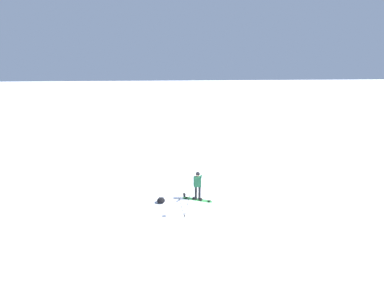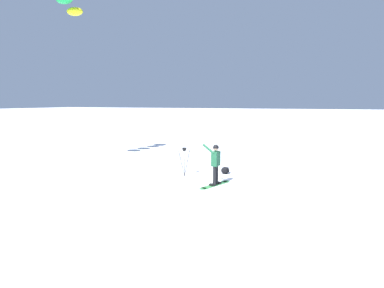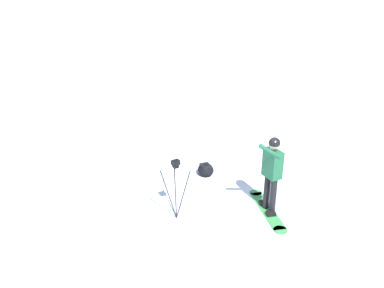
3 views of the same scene
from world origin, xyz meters
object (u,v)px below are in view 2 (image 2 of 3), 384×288
Objects in this scene: snowboarder at (216,160)px; snowboard at (215,185)px; gear_bag_large at (225,170)px; camera_tripod at (184,156)px.

snowboard is (0.02, 0.01, -1.07)m from snowboarder.
snowboard is at bearing -177.43° from gear_bag_large.
snowboarder reaches higher than camera_tripod.
camera_tripod is at bearing 124.73° from gear_bag_large.
camera_tripod is (0.96, 1.82, -0.10)m from snowboarder.
snowboard is 2.14m from gear_bag_large.
snowboarder is 1.07× the size of snowboard.
snowboard is 3.08× the size of gear_bag_large.
snowboarder is 2.35m from gear_bag_large.
gear_bag_large is 0.39× the size of camera_tripod.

